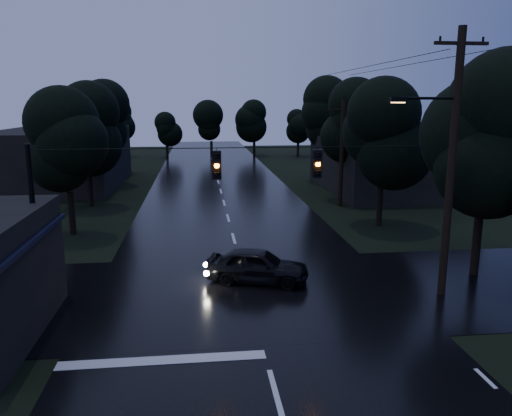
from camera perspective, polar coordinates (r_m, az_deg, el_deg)
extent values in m
cube|color=black|center=(37.23, -3.68, 0.56)|extent=(12.00, 120.00, 0.02)
cube|color=black|center=(19.95, -0.89, -9.66)|extent=(60.00, 9.00, 0.02)
cube|color=black|center=(16.81, -24.32, -3.41)|extent=(0.30, 7.00, 0.15)
cylinder|color=black|center=(20.09, -21.92, -5.86)|extent=(0.10, 0.10, 3.00)
cube|color=#F9C963|center=(15.66, -25.91, -7.32)|extent=(0.06, 1.60, 0.50)
cube|color=#F9C963|center=(18.11, -23.16, -4.56)|extent=(0.06, 1.20, 0.50)
cube|color=black|center=(43.75, 14.69, 4.82)|extent=(10.00, 14.00, 4.40)
cube|color=black|center=(48.26, -21.30, 5.39)|extent=(10.00, 16.00, 5.00)
cylinder|color=black|center=(19.93, 21.42, 4.37)|extent=(0.30, 0.30, 10.00)
cube|color=black|center=(19.90, 22.43, 17.02)|extent=(2.00, 0.12, 0.12)
cylinder|color=black|center=(19.30, 19.05, 11.78)|extent=(2.20, 0.10, 0.10)
cube|color=black|center=(18.86, 15.96, 11.82)|extent=(0.60, 0.25, 0.18)
cube|color=#FFB266|center=(18.86, 15.94, 11.52)|extent=(0.45, 0.18, 0.03)
cylinder|color=black|center=(36.09, 9.77, 6.07)|extent=(0.30, 0.30, 7.50)
cube|color=black|center=(35.92, 9.95, 11.08)|extent=(2.00, 0.12, 0.12)
cylinder|color=black|center=(18.86, -23.93, -2.42)|extent=(0.18, 0.18, 6.00)
cylinder|color=black|center=(17.62, -0.62, 6.92)|extent=(15.00, 0.03, 0.03)
cube|color=black|center=(17.60, -4.52, 4.91)|extent=(0.32, 0.25, 1.00)
sphere|color=orange|center=(17.45, -4.50, 4.85)|extent=(0.18, 0.18, 0.18)
cube|color=black|center=(18.09, 6.99, 5.05)|extent=(0.32, 0.25, 1.00)
sphere|color=orange|center=(17.94, 7.10, 4.99)|extent=(0.18, 0.18, 0.18)
cylinder|color=black|center=(23.54, 23.89, -3.73)|extent=(0.36, 0.36, 2.80)
sphere|color=black|center=(22.91, 24.60, 4.50)|extent=(4.48, 4.48, 4.48)
sphere|color=black|center=(22.81, 24.87, 7.48)|extent=(4.48, 4.48, 4.48)
sphere|color=black|center=(22.77, 25.13, 10.48)|extent=(4.48, 4.48, 4.48)
cylinder|color=black|center=(29.97, -20.31, -0.58)|extent=(0.36, 0.36, 2.45)
sphere|color=black|center=(29.51, -20.73, 5.07)|extent=(3.92, 3.92, 3.92)
sphere|color=black|center=(29.41, -20.88, 7.10)|extent=(3.92, 3.92, 3.92)
sphere|color=black|center=(29.36, -21.03, 9.14)|extent=(3.92, 3.92, 3.92)
cylinder|color=black|center=(37.75, -18.42, 2.15)|extent=(0.36, 0.36, 2.62)
sphere|color=black|center=(37.38, -18.75, 6.97)|extent=(4.20, 4.20, 4.20)
sphere|color=black|center=(37.31, -18.86, 8.69)|extent=(4.20, 4.20, 4.20)
sphere|color=black|center=(37.27, -18.98, 10.41)|extent=(4.20, 4.20, 4.20)
cylinder|color=black|center=(47.57, -16.75, 4.28)|extent=(0.36, 0.36, 2.80)
sphere|color=black|center=(47.27, -17.00, 8.36)|extent=(4.48, 4.48, 4.48)
sphere|color=black|center=(47.22, -17.09, 9.81)|extent=(4.48, 4.48, 4.48)
sphere|color=black|center=(47.20, -17.18, 11.27)|extent=(4.48, 4.48, 4.48)
cylinder|color=black|center=(31.04, 13.94, 0.40)|extent=(0.36, 0.36, 2.62)
sphere|color=black|center=(30.58, 14.24, 6.26)|extent=(4.20, 4.20, 4.20)
sphere|color=black|center=(30.50, 14.35, 8.36)|extent=(4.20, 4.20, 4.20)
sphere|color=black|center=(30.45, 14.46, 10.47)|extent=(4.20, 4.20, 4.20)
cylinder|color=black|center=(38.67, 10.67, 2.91)|extent=(0.36, 0.36, 2.80)
sphere|color=black|center=(38.29, 10.86, 7.94)|extent=(4.48, 4.48, 4.48)
sphere|color=black|center=(38.23, 10.94, 9.73)|extent=(4.48, 4.48, 4.48)
sphere|color=black|center=(38.21, 11.01, 11.53)|extent=(4.48, 4.48, 4.48)
cylinder|color=black|center=(48.34, 7.86, 4.89)|extent=(0.36, 0.36, 2.97)
sphere|color=black|center=(48.04, 7.98, 9.17)|extent=(4.76, 4.76, 4.76)
sphere|color=black|center=(48.00, 8.03, 10.69)|extent=(4.76, 4.76, 4.76)
sphere|color=black|center=(47.99, 8.07, 12.21)|extent=(4.76, 4.76, 4.76)
imported|color=black|center=(20.83, 0.19, -6.60)|extent=(4.52, 2.88, 1.43)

